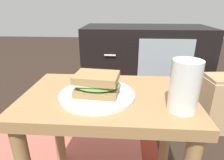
% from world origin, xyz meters
% --- Properties ---
extents(side_table, '(0.56, 0.36, 0.46)m').
position_xyz_m(side_table, '(0.00, 0.00, 0.37)').
color(side_table, '#A37A4C').
rests_on(side_table, ground).
extents(tv_cabinet, '(0.96, 0.46, 0.58)m').
position_xyz_m(tv_cabinet, '(0.22, 0.95, 0.29)').
color(tv_cabinet, black).
rests_on(tv_cabinet, ground).
extents(area_rug, '(1.03, 0.66, 0.01)m').
position_xyz_m(area_rug, '(-0.27, 0.37, 0.00)').
color(area_rug, maroon).
rests_on(area_rug, ground).
extents(plate, '(0.24, 0.24, 0.01)m').
position_xyz_m(plate, '(-0.03, -0.02, 0.47)').
color(plate, silver).
rests_on(plate, side_table).
extents(sandwich_front, '(0.15, 0.12, 0.07)m').
position_xyz_m(sandwich_front, '(-0.03, -0.02, 0.50)').
color(sandwich_front, '#9E7A4C').
rests_on(sandwich_front, plate).
extents(beer_glass, '(0.08, 0.08, 0.14)m').
position_xyz_m(beer_glass, '(0.21, -0.09, 0.53)').
color(beer_glass, silver).
rests_on(beer_glass, side_table).
extents(paper_bag, '(0.25, 0.20, 0.35)m').
position_xyz_m(paper_bag, '(0.65, 0.50, 0.17)').
color(paper_bag, tan).
rests_on(paper_bag, ground).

